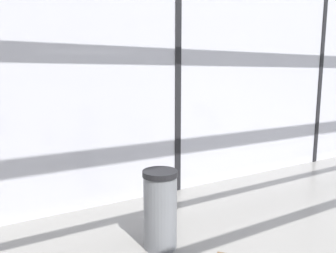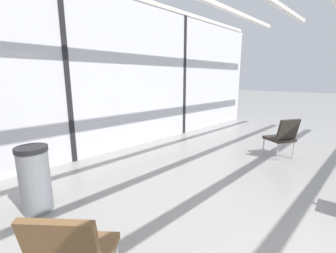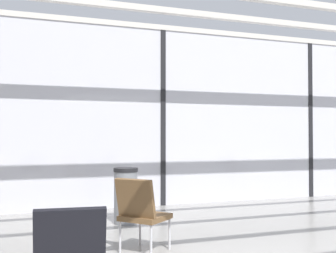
# 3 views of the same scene
# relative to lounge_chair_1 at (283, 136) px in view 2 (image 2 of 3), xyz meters

# --- Properties ---
(glass_curtain_wall) EXTENTS (14.00, 0.08, 3.44)m
(glass_curtain_wall) POSITION_rel_lounge_chair_1_xyz_m (-3.20, 3.03, 1.23)
(glass_curtain_wall) COLOR silver
(glass_curtain_wall) RESTS_ON ground
(window_mullion_1) EXTENTS (0.10, 0.12, 3.44)m
(window_mullion_1) POSITION_rel_lounge_chair_1_xyz_m (-3.20, 3.03, 1.23)
(window_mullion_1) COLOR black
(window_mullion_1) RESTS_ON ground
(window_mullion_2) EXTENTS (0.10, 0.12, 3.44)m
(window_mullion_2) POSITION_rel_lounge_chair_1_xyz_m (0.30, 3.03, 1.23)
(window_mullion_2) COLOR black
(window_mullion_2) RESTS_ON ground
(lounge_chair_1) EXTENTS (0.67, 0.69, 0.87)m
(lounge_chair_1) POSITION_rel_lounge_chair_1_xyz_m (0.00, 0.00, 0.00)
(lounge_chair_1) COLOR #28231E
(lounge_chair_1) RESTS_ON ground
(trash_bin) EXTENTS (0.38, 0.38, 0.86)m
(trash_bin) POSITION_rel_lounge_chair_1_xyz_m (-4.30, 1.58, -0.06)
(trash_bin) COLOR slate
(trash_bin) RESTS_ON ground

